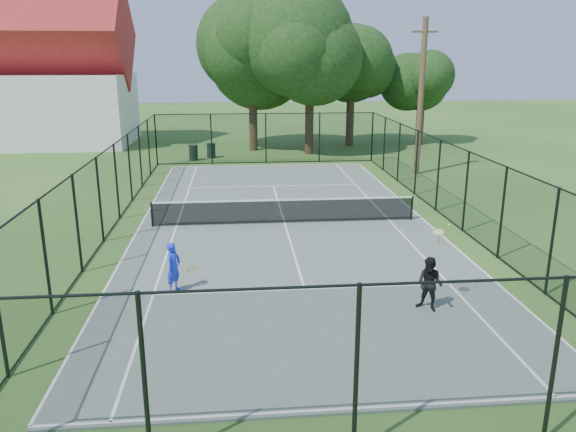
{
  "coord_description": "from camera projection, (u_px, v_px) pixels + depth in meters",
  "views": [
    {
      "loc": [
        -1.78,
        -20.62,
        6.26
      ],
      "look_at": [
        -0.15,
        -3.0,
        1.2
      ],
      "focal_mm": 35.0,
      "sensor_mm": 36.0,
      "label": 1
    }
  ],
  "objects": [
    {
      "name": "player_black",
      "position": [
        430.0,
        284.0,
        14.04
      ],
      "size": [
        0.97,
        0.91,
        2.16
      ],
      "color": "black",
      "rests_on": "tennis_court"
    },
    {
      "name": "tree_near_right",
      "position": [
        351.0,
        76.0,
        39.42
      ],
      "size": [
        5.61,
        5.61,
        7.74
      ],
      "color": "#332114",
      "rests_on": "ground"
    },
    {
      "name": "tennis_net",
      "position": [
        285.0,
        210.0,
        21.46
      ],
      "size": [
        10.08,
        0.08,
        0.95
      ],
      "color": "black",
      "rests_on": "tennis_court"
    },
    {
      "name": "trash_bin_right",
      "position": [
        211.0,
        150.0,
        35.62
      ],
      "size": [
        0.58,
        0.58,
        0.94
      ],
      "color": "black",
      "rests_on": "ground"
    },
    {
      "name": "tennis_court",
      "position": [
        285.0,
        224.0,
        21.61
      ],
      "size": [
        11.0,
        24.0,
        0.06
      ],
      "primitive_type": "cube",
      "color": "#56655C",
      "rests_on": "ground"
    },
    {
      "name": "player_blue",
      "position": [
        174.0,
        267.0,
        15.19
      ],
      "size": [
        0.85,
        0.6,
        1.39
      ],
      "color": "#1A31DD",
      "rests_on": "tennis_court"
    },
    {
      "name": "tree_near_left",
      "position": [
        252.0,
        55.0,
        36.97
      ],
      "size": [
        7.88,
        7.88,
        10.27
      ],
      "color": "#332114",
      "rests_on": "ground"
    },
    {
      "name": "ground",
      "position": [
        285.0,
        225.0,
        21.62
      ],
      "size": [
        120.0,
        120.0,
        0.0
      ],
      "primitive_type": "plane",
      "color": "#2C5A1E"
    },
    {
      "name": "trash_bin_left",
      "position": [
        193.0,
        153.0,
        34.76
      ],
      "size": [
        0.58,
        0.58,
        0.97
      ],
      "color": "black",
      "rests_on": "ground"
    },
    {
      "name": "building",
      "position": [
        20.0,
        75.0,
        39.82
      ],
      "size": [
        15.3,
        8.15,
        11.87
      ],
      "color": "silver",
      "rests_on": "ground"
    },
    {
      "name": "tree_far_right",
      "position": [
        422.0,
        90.0,
        40.03
      ],
      "size": [
        4.8,
        4.8,
        6.35
      ],
      "color": "#332114",
      "rests_on": "ground"
    },
    {
      "name": "fence",
      "position": [
        285.0,
        187.0,
        21.2
      ],
      "size": [
        13.1,
        26.1,
        3.0
      ],
      "color": "black",
      "rests_on": "ground"
    },
    {
      "name": "tree_near_mid",
      "position": [
        310.0,
        62.0,
        35.63
      ],
      "size": [
        7.31,
        7.31,
        9.56
      ],
      "color": "#332114",
      "rests_on": "ground"
    },
    {
      "name": "utility_pole",
      "position": [
        421.0,
        97.0,
        29.8
      ],
      "size": [
        1.4,
        0.3,
        8.2
      ],
      "color": "#4C3823",
      "rests_on": "ground"
    }
  ]
}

